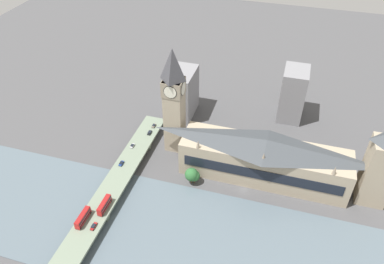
{
  "coord_description": "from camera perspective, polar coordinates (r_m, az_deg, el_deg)",
  "views": [
    {
      "loc": [
        -143.64,
        -13.26,
        154.57
      ],
      "look_at": [
        18.68,
        35.03,
        19.39
      ],
      "focal_mm": 35.0,
      "sensor_mm": 36.0,
      "label": 1
    }
  ],
  "objects": [
    {
      "name": "city_block_center",
      "position": [
        260.94,
        15.11,
        5.61
      ],
      "size": [
        21.92,
        15.87,
        36.23
      ],
      "color": "gray",
      "rests_on": "ground_plane"
    },
    {
      "name": "car_southbound_mid",
      "position": [
        192.29,
        -14.77,
        -13.71
      ],
      "size": [
        4.65,
        1.78,
        1.39
      ],
      "color": "maroon",
      "rests_on": "road_bridge"
    },
    {
      "name": "car_northbound_tail",
      "position": [
        244.17,
        -5.83,
        0.98
      ],
      "size": [
        4.07,
        1.75,
        1.48
      ],
      "color": "slate",
      "rests_on": "road_bridge"
    },
    {
      "name": "double_decker_bus_mid",
      "position": [
        194.62,
        -16.31,
        -12.37
      ],
      "size": [
        11.8,
        2.65,
        4.63
      ],
      "color": "red",
      "rests_on": "road_bridge"
    },
    {
      "name": "river_water",
      "position": [
        186.71,
        5.47,
        -17.48
      ],
      "size": [
        67.04,
        360.0,
        0.3
      ],
      "primitive_type": "cube",
      "color": "slate",
      "rests_on": "ground_plane"
    },
    {
      "name": "tree_embankment_near",
      "position": [
        209.74,
        0.37,
        -6.7
      ],
      "size": [
        6.26,
        6.26,
        8.64
      ],
      "color": "brown",
      "rests_on": "ground_plane"
    },
    {
      "name": "city_block_west",
      "position": [
        255.71,
        -1.38,
        5.91
      ],
      "size": [
        26.17,
        15.36,
        33.04
      ],
      "color": "gray",
      "rests_on": "ground_plane"
    },
    {
      "name": "ground_plane",
      "position": [
        211.42,
        7.77,
        -8.86
      ],
      "size": [
        600.0,
        600.0,
        0.0
      ],
      "primitive_type": "plane",
      "color": "#4C4C4F"
    },
    {
      "name": "car_northbound_lead",
      "position": [
        238.79,
        -6.48,
        -0.09
      ],
      "size": [
        4.42,
        1.92,
        1.41
      ],
      "color": "black",
      "rests_on": "road_bridge"
    },
    {
      "name": "road_bridge",
      "position": [
        199.78,
        -14.21,
        -11.71
      ],
      "size": [
        166.08,
        13.48,
        5.58
      ],
      "color": "#5D6A59",
      "rests_on": "ground_plane"
    },
    {
      "name": "car_southbound_tail",
      "position": [
        219.66,
        -10.72,
        -4.7
      ],
      "size": [
        4.18,
        1.84,
        1.47
      ],
      "color": "navy",
      "rests_on": "road_bridge"
    },
    {
      "name": "victoria_tower",
      "position": [
        212.47,
        26.75,
        -4.81
      ],
      "size": [
        14.47,
        14.47,
        49.38
      ],
      "color": "tan",
      "rests_on": "ground_plane"
    },
    {
      "name": "tree_embankment_mid",
      "position": [
        208.96,
        -0.07,
        -6.5
      ],
      "size": [
        7.56,
        7.56,
        10.37
      ],
      "color": "brown",
      "rests_on": "ground_plane"
    },
    {
      "name": "parliament_hall",
      "position": [
        212.0,
        10.91,
        -4.02
      ],
      "size": [
        23.36,
        92.77,
        26.96
      ],
      "color": "tan",
      "rests_on": "ground_plane"
    },
    {
      "name": "clock_tower",
      "position": [
        215.16,
        -2.78,
        4.97
      ],
      "size": [
        11.88,
        11.88,
        67.45
      ],
      "color": "tan",
      "rests_on": "ground_plane"
    },
    {
      "name": "car_southbound_lead",
      "position": [
        230.36,
        -9.08,
        -2.07
      ],
      "size": [
        3.94,
        1.82,
        1.3
      ],
      "color": "silver",
      "rests_on": "road_bridge"
    },
    {
      "name": "double_decker_bus_lead",
      "position": [
        197.24,
        -13.23,
        -10.74
      ],
      "size": [
        11.47,
        2.62,
        4.68
      ],
      "color": "red",
      "rests_on": "road_bridge"
    }
  ]
}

